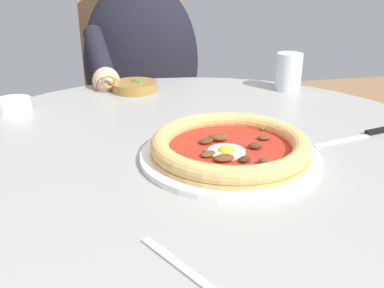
% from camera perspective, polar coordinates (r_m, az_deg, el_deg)
% --- Properties ---
extents(dining_table, '(1.01, 1.01, 0.73)m').
position_cam_1_polar(dining_table, '(0.82, 0.56, -10.27)').
color(dining_table, '#999993').
rests_on(dining_table, ground).
extents(pizza_on_plate, '(0.29, 0.29, 0.04)m').
position_cam_1_polar(pizza_on_plate, '(0.70, 5.03, -0.54)').
color(pizza_on_plate, white).
rests_on(pizza_on_plate, dining_table).
extents(water_glass, '(0.06, 0.06, 0.09)m').
position_cam_1_polar(water_glass, '(1.12, 12.66, 8.99)').
color(water_glass, silver).
rests_on(water_glass, dining_table).
extents(steak_knife, '(0.06, 0.20, 0.01)m').
position_cam_1_polar(steak_knife, '(0.87, 22.72, 1.29)').
color(steak_knife, silver).
rests_on(steak_knife, dining_table).
extents(ramekin_capers, '(0.07, 0.07, 0.03)m').
position_cam_1_polar(ramekin_capers, '(1.00, -22.56, 4.80)').
color(ramekin_capers, white).
rests_on(ramekin_capers, dining_table).
extents(olive_pan, '(0.11, 0.14, 0.05)m').
position_cam_1_polar(olive_pan, '(1.10, -7.64, 7.60)').
color(olive_pan, olive).
rests_on(olive_pan, dining_table).
extents(fork_utensil, '(0.16, 0.09, 0.00)m').
position_cam_1_polar(fork_utensil, '(0.46, 0.35, -17.20)').
color(fork_utensil, '#BCBCC1').
rests_on(fork_utensil, dining_table).
extents(diner_person, '(0.49, 0.38, 1.15)m').
position_cam_1_polar(diner_person, '(1.50, -6.31, 2.76)').
color(diner_person, '#282833').
rests_on(diner_person, ground).
extents(cafe_chair_diner, '(0.44, 0.44, 0.91)m').
position_cam_1_polar(cafe_chair_diner, '(1.63, -7.00, 5.59)').
color(cafe_chair_diner, '#957050').
rests_on(cafe_chair_diner, ground).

